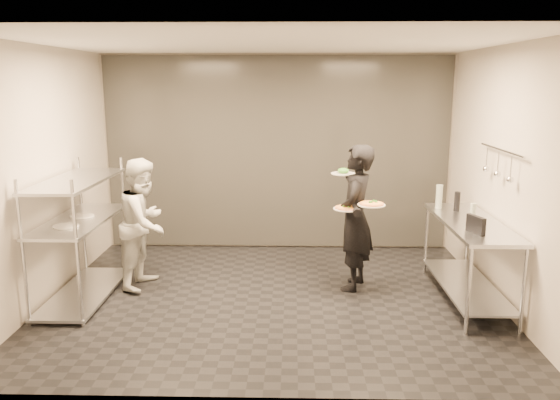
{
  "coord_description": "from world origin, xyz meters",
  "views": [
    {
      "loc": [
        0.23,
        -5.82,
        2.41
      ],
      "look_at": [
        0.08,
        0.2,
        1.1
      ],
      "focal_mm": 35.0,
      "sensor_mm": 36.0,
      "label": 1
    }
  ],
  "objects_px": {
    "bottle_clear": "(473,213)",
    "bottle_dark": "(457,202)",
    "pos_monitor": "(476,225)",
    "bottle_green": "(439,196)",
    "chef": "(144,223)",
    "prep_counter": "(469,247)",
    "pizza_plate_far": "(371,204)",
    "pass_rack": "(80,232)",
    "pizza_plate_near": "(347,208)",
    "waiter": "(355,218)",
    "salad_plate": "(343,172)"
  },
  "relations": [
    {
      "from": "pos_monitor",
      "to": "bottle_clear",
      "type": "relative_size",
      "value": 1.21
    },
    {
      "from": "waiter",
      "to": "salad_plate",
      "type": "height_order",
      "value": "waiter"
    },
    {
      "from": "pass_rack",
      "to": "prep_counter",
      "type": "relative_size",
      "value": 0.89
    },
    {
      "from": "pass_rack",
      "to": "bottle_dark",
      "type": "distance_m",
      "value": 4.33
    },
    {
      "from": "prep_counter",
      "to": "bottle_dark",
      "type": "relative_size",
      "value": 7.78
    },
    {
      "from": "pizza_plate_far",
      "to": "salad_plate",
      "type": "distance_m",
      "value": 0.67
    },
    {
      "from": "salad_plate",
      "to": "pos_monitor",
      "type": "bearing_deg",
      "value": -44.2
    },
    {
      "from": "pass_rack",
      "to": "bottle_green",
      "type": "xyz_separation_m",
      "value": [
        4.13,
        0.63,
        0.29
      ]
    },
    {
      "from": "bottle_clear",
      "to": "bottle_dark",
      "type": "height_order",
      "value": "bottle_dark"
    },
    {
      "from": "salad_plate",
      "to": "bottle_dark",
      "type": "height_order",
      "value": "salad_plate"
    },
    {
      "from": "chef",
      "to": "bottle_dark",
      "type": "xyz_separation_m",
      "value": [
        3.68,
        0.07,
        0.26
      ]
    },
    {
      "from": "prep_counter",
      "to": "pos_monitor",
      "type": "height_order",
      "value": "pos_monitor"
    },
    {
      "from": "waiter",
      "to": "bottle_green",
      "type": "xyz_separation_m",
      "value": [
        1.03,
        0.26,
        0.21
      ]
    },
    {
      "from": "pass_rack",
      "to": "salad_plate",
      "type": "bearing_deg",
      "value": 13.04
    },
    {
      "from": "waiter",
      "to": "pizza_plate_near",
      "type": "distance_m",
      "value": 0.25
    },
    {
      "from": "bottle_dark",
      "to": "salad_plate",
      "type": "bearing_deg",
      "value": 170.07
    },
    {
      "from": "pos_monitor",
      "to": "salad_plate",
      "type": "bearing_deg",
      "value": 116.4
    },
    {
      "from": "pizza_plate_near",
      "to": "bottle_clear",
      "type": "height_order",
      "value": "bottle_clear"
    },
    {
      "from": "pos_monitor",
      "to": "bottle_green",
      "type": "height_order",
      "value": "bottle_green"
    },
    {
      "from": "waiter",
      "to": "pizza_plate_far",
      "type": "height_order",
      "value": "waiter"
    },
    {
      "from": "pass_rack",
      "to": "pos_monitor",
      "type": "bearing_deg",
      "value": -6.78
    },
    {
      "from": "waiter",
      "to": "chef",
      "type": "relative_size",
      "value": 1.11
    },
    {
      "from": "waiter",
      "to": "bottle_clear",
      "type": "xyz_separation_m",
      "value": [
        1.22,
        -0.41,
        0.17
      ]
    },
    {
      "from": "pos_monitor",
      "to": "bottle_green",
      "type": "bearing_deg",
      "value": 74.44
    },
    {
      "from": "pizza_plate_near",
      "to": "bottle_dark",
      "type": "xyz_separation_m",
      "value": [
        1.31,
        0.26,
        0.02
      ]
    },
    {
      "from": "pass_rack",
      "to": "prep_counter",
      "type": "xyz_separation_m",
      "value": [
        4.33,
        0.0,
        -0.14
      ]
    },
    {
      "from": "pass_rack",
      "to": "prep_counter",
      "type": "distance_m",
      "value": 4.33
    },
    {
      "from": "chef",
      "to": "salad_plate",
      "type": "bearing_deg",
      "value": -72.13
    },
    {
      "from": "pass_rack",
      "to": "pos_monitor",
      "type": "distance_m",
      "value": 4.25
    },
    {
      "from": "pass_rack",
      "to": "bottle_clear",
      "type": "height_order",
      "value": "pass_rack"
    },
    {
      "from": "bottle_clear",
      "to": "chef",
      "type": "bearing_deg",
      "value": 173.27
    },
    {
      "from": "chef",
      "to": "pizza_plate_near",
      "type": "height_order",
      "value": "chef"
    },
    {
      "from": "pos_monitor",
      "to": "bottle_green",
      "type": "relative_size",
      "value": 0.88
    },
    {
      "from": "bottle_clear",
      "to": "bottle_dark",
      "type": "bearing_deg",
      "value": 92.61
    },
    {
      "from": "prep_counter",
      "to": "pizza_plate_far",
      "type": "xyz_separation_m",
      "value": [
        -1.07,
        0.13,
        0.45
      ]
    },
    {
      "from": "pass_rack",
      "to": "chef",
      "type": "distance_m",
      "value": 0.73
    },
    {
      "from": "prep_counter",
      "to": "pizza_plate_near",
      "type": "xyz_separation_m",
      "value": [
        -1.34,
        0.2,
        0.39
      ]
    },
    {
      "from": "pizza_plate_far",
      "to": "waiter",
      "type": "bearing_deg",
      "value": 123.34
    },
    {
      "from": "bottle_green",
      "to": "pizza_plate_far",
      "type": "bearing_deg",
      "value": -150.95
    },
    {
      "from": "pos_monitor",
      "to": "bottle_clear",
      "type": "height_order",
      "value": "bottle_clear"
    },
    {
      "from": "pass_rack",
      "to": "chef",
      "type": "height_order",
      "value": "chef"
    },
    {
      "from": "pizza_plate_near",
      "to": "bottle_dark",
      "type": "bearing_deg",
      "value": 11.09
    },
    {
      "from": "salad_plate",
      "to": "bottle_dark",
      "type": "distance_m",
      "value": 1.37
    },
    {
      "from": "bottle_green",
      "to": "bottle_clear",
      "type": "relative_size",
      "value": 1.37
    },
    {
      "from": "chef",
      "to": "pizza_plate_far",
      "type": "bearing_deg",
      "value": -84.86
    },
    {
      "from": "chef",
      "to": "pizza_plate_far",
      "type": "relative_size",
      "value": 4.98
    },
    {
      "from": "waiter",
      "to": "bottle_dark",
      "type": "xyz_separation_m",
      "value": [
        1.2,
        0.1,
        0.18
      ]
    },
    {
      "from": "pizza_plate_near",
      "to": "pos_monitor",
      "type": "relative_size",
      "value": 1.22
    },
    {
      "from": "pizza_plate_far",
      "to": "pos_monitor",
      "type": "distance_m",
      "value": 1.15
    },
    {
      "from": "salad_plate",
      "to": "chef",
      "type": "bearing_deg",
      "value": -172.79
    }
  ]
}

